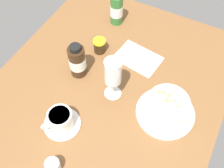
{
  "coord_description": "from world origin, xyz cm",
  "views": [
    {
      "loc": [
        -44.65,
        -27.23,
        83.43
      ],
      "look_at": [
        3.35,
        -2.15,
        4.69
      ],
      "focal_mm": 42.56,
      "sensor_mm": 36.0,
      "label": 1
    }
  ],
  "objects_px": {
    "creamer_jug": "(53,166)",
    "wine_glass": "(113,73)",
    "cutlery_setting": "(137,57)",
    "porridge_bowl": "(167,108)",
    "jam_jar": "(100,46)",
    "sauce_bottle_brown": "(77,61)",
    "coffee_cup": "(61,120)",
    "sauce_bottle_green": "(117,9)"
  },
  "relations": [
    {
      "from": "creamer_jug",
      "to": "wine_glass",
      "type": "height_order",
      "value": "wine_glass"
    },
    {
      "from": "cutlery_setting",
      "to": "wine_glass",
      "type": "relative_size",
      "value": 1.06
    },
    {
      "from": "porridge_bowl",
      "to": "jam_jar",
      "type": "height_order",
      "value": "porridge_bowl"
    },
    {
      "from": "sauce_bottle_brown",
      "to": "wine_glass",
      "type": "bearing_deg",
      "value": -98.92
    },
    {
      "from": "coffee_cup",
      "to": "sauce_bottle_green",
      "type": "distance_m",
      "value": 0.55
    },
    {
      "from": "coffee_cup",
      "to": "sauce_bottle_brown",
      "type": "height_order",
      "value": "sauce_bottle_brown"
    },
    {
      "from": "coffee_cup",
      "to": "sauce_bottle_brown",
      "type": "distance_m",
      "value": 0.23
    },
    {
      "from": "wine_glass",
      "to": "porridge_bowl",
      "type": "bearing_deg",
      "value": -87.47
    },
    {
      "from": "porridge_bowl",
      "to": "jam_jar",
      "type": "xyz_separation_m",
      "value": [
        0.15,
        0.35,
        -0.01
      ]
    },
    {
      "from": "porridge_bowl",
      "to": "jam_jar",
      "type": "relative_size",
      "value": 3.36
    },
    {
      "from": "wine_glass",
      "to": "sauce_bottle_green",
      "type": "relative_size",
      "value": 1.19
    },
    {
      "from": "coffee_cup",
      "to": "cutlery_setting",
      "type": "bearing_deg",
      "value": -14.9
    },
    {
      "from": "creamer_jug",
      "to": "sauce_bottle_green",
      "type": "bearing_deg",
      "value": 10.88
    },
    {
      "from": "cutlery_setting",
      "to": "coffee_cup",
      "type": "relative_size",
      "value": 1.51
    },
    {
      "from": "porridge_bowl",
      "to": "sauce_bottle_brown",
      "type": "bearing_deg",
      "value": 87.41
    },
    {
      "from": "cutlery_setting",
      "to": "creamer_jug",
      "type": "xyz_separation_m",
      "value": [
        -0.53,
        0.04,
        0.02
      ]
    },
    {
      "from": "wine_glass",
      "to": "sauce_bottle_green",
      "type": "distance_m",
      "value": 0.39
    },
    {
      "from": "sauce_bottle_brown",
      "to": "sauce_bottle_green",
      "type": "bearing_deg",
      "value": 0.23
    },
    {
      "from": "cutlery_setting",
      "to": "coffee_cup",
      "type": "xyz_separation_m",
      "value": [
        -0.39,
        0.1,
        0.03
      ]
    },
    {
      "from": "wine_glass",
      "to": "jam_jar",
      "type": "xyz_separation_m",
      "value": [
        0.16,
        0.14,
        -0.09
      ]
    },
    {
      "from": "sauce_bottle_green",
      "to": "sauce_bottle_brown",
      "type": "bearing_deg",
      "value": -179.77
    },
    {
      "from": "creamer_jug",
      "to": "jam_jar",
      "type": "bearing_deg",
      "value": 12.78
    },
    {
      "from": "porridge_bowl",
      "to": "sauce_bottle_green",
      "type": "bearing_deg",
      "value": 47.12
    },
    {
      "from": "coffee_cup",
      "to": "jam_jar",
      "type": "relative_size",
      "value": 2.08
    },
    {
      "from": "coffee_cup",
      "to": "jam_jar",
      "type": "height_order",
      "value": "coffee_cup"
    },
    {
      "from": "porridge_bowl",
      "to": "cutlery_setting",
      "type": "distance_m",
      "value": 0.27
    },
    {
      "from": "porridge_bowl",
      "to": "wine_glass",
      "type": "height_order",
      "value": "wine_glass"
    },
    {
      "from": "creamer_jug",
      "to": "coffee_cup",
      "type": "bearing_deg",
      "value": 24.66
    },
    {
      "from": "creamer_jug",
      "to": "sauce_bottle_green",
      "type": "distance_m",
      "value": 0.7
    },
    {
      "from": "porridge_bowl",
      "to": "creamer_jug",
      "type": "height_order",
      "value": "porridge_bowl"
    },
    {
      "from": "porridge_bowl",
      "to": "jam_jar",
      "type": "bearing_deg",
      "value": 66.46
    },
    {
      "from": "porridge_bowl",
      "to": "sauce_bottle_green",
      "type": "relative_size",
      "value": 1.35
    },
    {
      "from": "cutlery_setting",
      "to": "coffee_cup",
      "type": "height_order",
      "value": "coffee_cup"
    },
    {
      "from": "jam_jar",
      "to": "sauce_bottle_green",
      "type": "relative_size",
      "value": 0.4
    },
    {
      "from": "porridge_bowl",
      "to": "sauce_bottle_green",
      "type": "xyz_separation_m",
      "value": [
        0.34,
        0.37,
        0.03
      ]
    },
    {
      "from": "cutlery_setting",
      "to": "sauce_bottle_green",
      "type": "relative_size",
      "value": 1.26
    },
    {
      "from": "porridge_bowl",
      "to": "sauce_bottle_brown",
      "type": "height_order",
      "value": "sauce_bottle_brown"
    },
    {
      "from": "cutlery_setting",
      "to": "coffee_cup",
      "type": "bearing_deg",
      "value": 165.1
    },
    {
      "from": "porridge_bowl",
      "to": "creamer_jug",
      "type": "xyz_separation_m",
      "value": [
        -0.34,
        0.24,
        -0.02
      ]
    },
    {
      "from": "coffee_cup",
      "to": "wine_glass",
      "type": "bearing_deg",
      "value": -26.18
    },
    {
      "from": "creamer_jug",
      "to": "sauce_bottle_brown",
      "type": "bearing_deg",
      "value": 19.92
    },
    {
      "from": "sauce_bottle_green",
      "to": "coffee_cup",
      "type": "bearing_deg",
      "value": -172.89
    }
  ]
}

